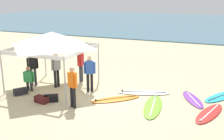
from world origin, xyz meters
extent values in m
plane|color=beige|center=(0.00, 0.00, 0.00)|extent=(80.00, 80.00, 0.00)
cube|color=teal|center=(0.00, 33.81, 0.05)|extent=(80.00, 36.00, 0.10)
cylinder|color=#B7B7BC|center=(-4.20, -0.94, 1.02)|extent=(0.07, 0.07, 2.05)
cylinder|color=#B7B7BC|center=(-0.91, -0.94, 1.02)|extent=(0.07, 0.07, 2.05)
cylinder|color=#B7B7BC|center=(-4.20, 2.34, 1.02)|extent=(0.07, 0.07, 2.05)
cylinder|color=#B7B7BC|center=(-0.91, 2.34, 1.02)|extent=(0.07, 0.07, 2.05)
cube|color=white|center=(-2.55, -0.94, 1.96)|extent=(3.28, 0.03, 0.18)
cube|color=white|center=(-2.55, 2.34, 1.96)|extent=(3.28, 0.03, 0.18)
cube|color=white|center=(-4.20, 0.70, 1.96)|extent=(0.03, 3.28, 0.18)
cube|color=white|center=(-0.91, 0.70, 1.96)|extent=(0.03, 3.28, 0.18)
pyramid|color=white|center=(-2.55, 0.70, 2.40)|extent=(3.40, 3.40, 0.70)
ellipsoid|color=white|center=(1.73, 1.56, 0.04)|extent=(2.50, 1.34, 0.07)
cube|color=black|center=(1.73, 1.56, 0.07)|extent=(1.97, 0.65, 0.01)
cone|color=black|center=(0.78, 1.27, 0.13)|extent=(0.09, 0.09, 0.12)
ellipsoid|color=red|center=(4.71, 0.29, 0.04)|extent=(1.23, 2.37, 0.07)
cube|color=white|center=(4.71, 0.29, 0.07)|extent=(0.58, 1.88, 0.01)
cone|color=white|center=(4.45, -0.62, 0.13)|extent=(0.09, 0.09, 0.12)
ellipsoid|color=#7AD12D|center=(2.53, 0.14, 0.04)|extent=(1.04, 2.63, 0.07)
cube|color=white|center=(2.53, 0.14, 0.07)|extent=(0.34, 2.16, 0.01)
cone|color=white|center=(2.39, 1.18, 0.13)|extent=(0.09, 0.09, 0.12)
ellipsoid|color=orange|center=(0.83, 0.32, 0.04)|extent=(2.06, 1.92, 0.07)
cube|color=black|center=(0.83, 0.32, 0.07)|extent=(1.44, 1.28, 0.01)
cone|color=black|center=(0.15, -0.28, 0.13)|extent=(0.09, 0.09, 0.12)
ellipsoid|color=purple|center=(3.94, 1.56, 0.04)|extent=(1.40, 2.09, 0.07)
cube|color=white|center=(3.94, 1.56, 0.07)|extent=(0.80, 1.59, 0.01)
cone|color=white|center=(3.57, 2.32, 0.13)|extent=(0.09, 0.09, 0.12)
ellipsoid|color=#23B2CC|center=(5.13, 2.46, 0.04)|extent=(1.84, 2.44, 0.07)
cube|color=black|center=(5.13, 2.46, 0.07)|extent=(1.12, 1.80, 0.01)
cylinder|color=#383842|center=(-3.74, 0.51, 0.44)|extent=(0.13, 0.13, 0.88)
cylinder|color=#383842|center=(-3.60, 0.62, 0.44)|extent=(0.13, 0.13, 0.88)
cube|color=black|center=(-3.67, 0.57, 1.18)|extent=(0.42, 0.40, 0.60)
sphere|color=beige|center=(-3.67, 0.57, 1.60)|extent=(0.21, 0.21, 0.21)
cylinder|color=black|center=(-3.85, 0.42, 1.16)|extent=(0.09, 0.09, 0.54)
cylinder|color=black|center=(-3.50, 0.71, 1.16)|extent=(0.09, 0.09, 0.54)
cylinder|color=black|center=(-0.39, -1.15, 0.44)|extent=(0.13, 0.13, 0.88)
cylinder|color=black|center=(-0.55, -1.07, 0.44)|extent=(0.13, 0.13, 0.88)
cube|color=orange|center=(-0.47, -1.11, 1.18)|extent=(0.42, 0.36, 0.60)
sphere|color=tan|center=(-0.47, -1.11, 1.60)|extent=(0.21, 0.21, 0.21)
cylinder|color=orange|center=(-0.26, -1.21, 1.16)|extent=(0.09, 0.09, 0.54)
cylinder|color=orange|center=(-0.67, -1.00, 1.16)|extent=(0.09, 0.09, 0.54)
cylinder|color=black|center=(-2.46, 0.92, 0.44)|extent=(0.13, 0.13, 0.88)
cylinder|color=black|center=(-2.52, 0.74, 0.44)|extent=(0.13, 0.13, 0.88)
cube|color=gray|center=(-2.49, 0.83, 1.18)|extent=(0.32, 0.41, 0.60)
sphere|color=beige|center=(-2.49, 0.83, 1.60)|extent=(0.21, 0.21, 0.21)
cylinder|color=gray|center=(-2.42, 1.05, 1.16)|extent=(0.09, 0.09, 0.54)
cylinder|color=gray|center=(-2.56, 0.61, 1.16)|extent=(0.09, 0.09, 0.54)
cylinder|color=#383842|center=(-1.80, 2.15, 0.44)|extent=(0.13, 0.13, 0.88)
cylinder|color=#383842|center=(-1.79, 1.97, 0.44)|extent=(0.13, 0.13, 0.88)
cube|color=red|center=(-1.80, 2.06, 1.18)|extent=(0.24, 0.37, 0.60)
sphere|color=tan|center=(-1.80, 2.06, 1.60)|extent=(0.21, 0.21, 0.21)
cylinder|color=red|center=(-1.81, 2.29, 1.16)|extent=(0.09, 0.09, 0.54)
cylinder|color=red|center=(-1.78, 1.83, 1.16)|extent=(0.09, 0.09, 0.54)
cylinder|color=black|center=(-0.60, 0.89, 0.44)|extent=(0.13, 0.13, 0.88)
cylinder|color=black|center=(-0.76, 0.81, 0.44)|extent=(0.13, 0.13, 0.88)
cube|color=#2851B2|center=(-0.68, 0.85, 1.18)|extent=(0.42, 0.35, 0.60)
sphere|color=beige|center=(-0.68, 0.85, 1.60)|extent=(0.21, 0.21, 0.21)
cylinder|color=#2851B2|center=(-0.47, 0.94, 1.16)|extent=(0.09, 0.09, 0.54)
cylinder|color=#2851B2|center=(-0.89, 0.76, 1.16)|extent=(0.09, 0.09, 0.54)
cylinder|color=#2D2D33|center=(-3.46, -0.17, 0.23)|extent=(0.13, 0.13, 0.45)
cylinder|color=#2D2D33|center=(-3.29, -0.13, 0.23)|extent=(0.13, 0.13, 0.45)
cube|color=#2D8C47|center=(-3.37, -0.15, 0.71)|extent=(0.40, 0.31, 0.52)
sphere|color=#9E7051|center=(-3.37, -0.15, 1.09)|extent=(0.21, 0.21, 0.21)
cylinder|color=#2D8C47|center=(-3.60, -0.21, 0.69)|extent=(0.09, 0.09, 0.47)
cylinder|color=#2D8C47|center=(-3.15, -0.09, 0.69)|extent=(0.09, 0.09, 0.47)
cube|color=#232328|center=(-3.45, -0.71, 0.14)|extent=(0.61, 0.67, 0.28)
cube|color=#4C1919|center=(-1.97, -1.17, 0.14)|extent=(0.65, 0.43, 0.28)
cube|color=black|center=(-1.67, -0.90, 0.14)|extent=(0.68, 0.58, 0.28)
camera|label=1|loc=(4.97, -10.30, 4.51)|focal=44.85mm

